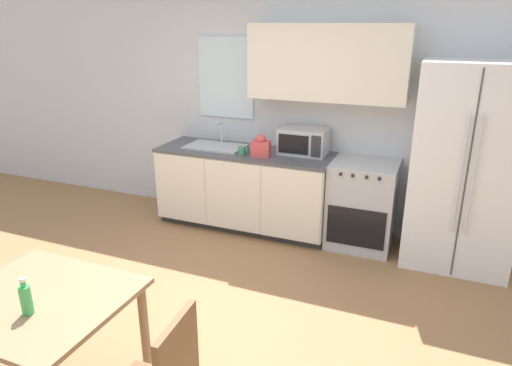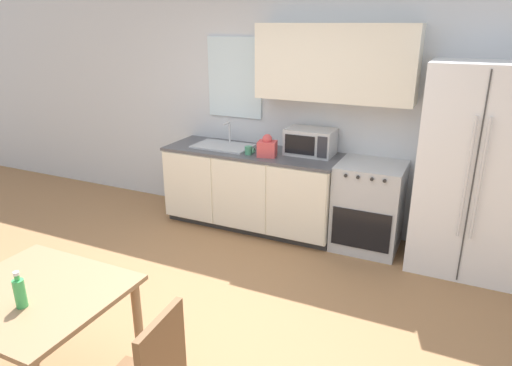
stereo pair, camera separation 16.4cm
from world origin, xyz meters
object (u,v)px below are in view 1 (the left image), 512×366
object	(u,v)px
oven_range	(362,204)
drink_bottle	(26,299)
dining_table	(41,317)
microwave	(304,141)
coffee_mug	(243,151)
refrigerator	(465,168)

from	to	relation	value
oven_range	drink_bottle	distance (m)	3.27
dining_table	oven_range	bearing A→B (deg)	65.73
oven_range	microwave	xyz separation A→B (m)	(-0.67, 0.10, 0.58)
dining_table	drink_bottle	bearing A→B (deg)	-61.21
coffee_mug	drink_bottle	distance (m)	2.82
refrigerator	coffee_mug	size ratio (longest dim) A/B	17.24
refrigerator	dining_table	bearing A→B (deg)	-127.65
dining_table	drink_bottle	size ratio (longest dim) A/B	4.49
dining_table	drink_bottle	distance (m)	0.25
coffee_mug	drink_bottle	xyz separation A→B (m)	(0.02, -2.82, -0.07)
refrigerator	microwave	bearing A→B (deg)	175.22
microwave	dining_table	bearing A→B (deg)	-101.82
dining_table	drink_bottle	xyz separation A→B (m)	(0.07, -0.12, 0.21)
refrigerator	coffee_mug	world-z (taller)	refrigerator
oven_range	coffee_mug	world-z (taller)	coffee_mug
oven_range	refrigerator	bearing A→B (deg)	-2.01
oven_range	coffee_mug	xyz separation A→B (m)	(-1.25, -0.18, 0.49)
microwave	oven_range	bearing A→B (deg)	-8.45
microwave	coffee_mug	xyz separation A→B (m)	(-0.58, -0.28, -0.09)
coffee_mug	dining_table	bearing A→B (deg)	-90.93
refrigerator	dining_table	distance (m)	3.61
oven_range	refrigerator	xyz separation A→B (m)	(0.90, -0.03, 0.51)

